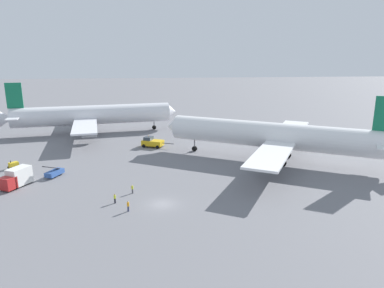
{
  "coord_description": "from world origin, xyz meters",
  "views": [
    {
      "loc": [
        -0.51,
        -54.31,
        24.18
      ],
      "look_at": [
        7.29,
        23.46,
        4.0
      ],
      "focal_mm": 33.24,
      "sensor_mm": 36.0,
      "label": 1
    }
  ],
  "objects": [
    {
      "name": "gse_gpu_cart_small",
      "position": [
        -31.35,
        21.71,
        0.79
      ],
      "size": [
        2.62,
        2.61,
        1.9
      ],
      "color": "gold",
      "rests_on": "ground"
    },
    {
      "name": "ground_crew_ramp_agent_by_cones",
      "position": [
        -5.34,
        -2.26,
        0.92
      ],
      "size": [
        0.36,
        0.36,
        1.75
      ],
      "color": "#2D3351",
      "rests_on": "ground"
    },
    {
      "name": "airliner_at_gate_left",
      "position": [
        -20.32,
        55.93,
        5.5
      ],
      "size": [
        52.25,
        47.38,
        15.83
      ],
      "color": "silver",
      "rests_on": "ground"
    },
    {
      "name": "ground_crew_marshaller_foreground",
      "position": [
        -5.13,
        5.16,
        0.83
      ],
      "size": [
        0.44,
        0.39,
        1.6
      ],
      "color": "#4C4C51",
      "rests_on": "ground"
    },
    {
      "name": "airliner_being_pushed",
      "position": [
        25.9,
        21.99,
        5.81
      ],
      "size": [
        49.14,
        43.94,
        15.84
      ],
      "color": "white",
      "rests_on": "ground"
    },
    {
      "name": "gse_catering_truck_tall",
      "position": [
        -26.61,
        10.51,
        1.76
      ],
      "size": [
        4.8,
        6.29,
        3.5
      ],
      "color": "red",
      "rests_on": "ground"
    },
    {
      "name": "ground_crew_wing_walker_right",
      "position": [
        -7.75,
        1.17,
        0.85
      ],
      "size": [
        0.36,
        0.47,
        1.64
      ],
      "color": "black",
      "rests_on": "ground"
    },
    {
      "name": "ground_plane",
      "position": [
        0.0,
        0.0,
        0.0
      ],
      "size": [
        600.0,
        600.0,
        0.0
      ],
      "primitive_type": "plane",
      "color": "slate"
    },
    {
      "name": "gse_belt_loader_portside",
      "position": [
        -21.29,
        15.67,
        0.83
      ],
      "size": [
        3.26,
        5.0,
        3.02
      ],
      "color": "#2D5199",
      "rests_on": "ground"
    },
    {
      "name": "pushback_tug",
      "position": [
        -1.9,
        37.03,
        1.27
      ],
      "size": [
        8.52,
        4.91,
        2.99
      ],
      "color": "gold",
      "rests_on": "ground"
    }
  ]
}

